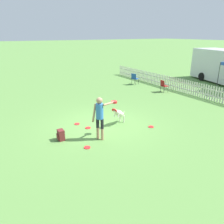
{
  "coord_description": "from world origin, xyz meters",
  "views": [
    {
      "loc": [
        7.91,
        -4.19,
        3.88
      ],
      "look_at": [
        0.62,
        0.16,
        0.8
      ],
      "focal_mm": 35.0,
      "sensor_mm": 36.0,
      "label": 1
    }
  ],
  "objects_px": {
    "leaping_dog": "(119,113)",
    "folding_chair_center": "(164,85)",
    "frisbee_near_handler": "(77,124)",
    "frisbee_near_dog": "(87,147)",
    "backpack_on_grass": "(61,135)",
    "handler_person": "(100,113)",
    "folding_chair_blue_left": "(135,78)",
    "equipment_trailer": "(219,65)",
    "frisbee_far_scatter": "(151,127)",
    "frisbee_midfield": "(88,128)"
  },
  "relations": [
    {
      "from": "leaping_dog",
      "to": "frisbee_near_dog",
      "type": "bearing_deg",
      "value": 88.62
    },
    {
      "from": "folding_chair_blue_left",
      "to": "equipment_trailer",
      "type": "relative_size",
      "value": 0.17
    },
    {
      "from": "backpack_on_grass",
      "to": "equipment_trailer",
      "type": "xyz_separation_m",
      "value": [
        -3.82,
        15.06,
        1.17
      ]
    },
    {
      "from": "frisbee_near_handler",
      "to": "frisbee_near_dog",
      "type": "bearing_deg",
      "value": -13.07
    },
    {
      "from": "frisbee_midfield",
      "to": "frisbee_far_scatter",
      "type": "xyz_separation_m",
      "value": [
        1.31,
        2.42,
        0.0
      ]
    },
    {
      "from": "handler_person",
      "to": "equipment_trailer",
      "type": "height_order",
      "value": "equipment_trailer"
    },
    {
      "from": "handler_person",
      "to": "frisbee_midfield",
      "type": "relative_size",
      "value": 7.15
    },
    {
      "from": "leaping_dog",
      "to": "folding_chair_center",
      "type": "relative_size",
      "value": 1.28
    },
    {
      "from": "frisbee_near_handler",
      "to": "equipment_trailer",
      "type": "bearing_deg",
      "value": 100.88
    },
    {
      "from": "frisbee_near_dog",
      "to": "folding_chair_center",
      "type": "bearing_deg",
      "value": 119.61
    },
    {
      "from": "frisbee_near_handler",
      "to": "frisbee_midfield",
      "type": "bearing_deg",
      "value": 20.55
    },
    {
      "from": "folding_chair_center",
      "to": "folding_chair_blue_left",
      "type": "bearing_deg",
      "value": 13.55
    },
    {
      "from": "frisbee_midfield",
      "to": "frisbee_near_dog",
      "type": "bearing_deg",
      "value": -25.87
    },
    {
      "from": "frisbee_far_scatter",
      "to": "equipment_trailer",
      "type": "distance_m",
      "value": 12.27
    },
    {
      "from": "folding_chair_blue_left",
      "to": "folding_chair_center",
      "type": "height_order",
      "value": "folding_chair_blue_left"
    },
    {
      "from": "handler_person",
      "to": "frisbee_near_handler",
      "type": "xyz_separation_m",
      "value": [
        -1.82,
        -0.26,
        -1.04
      ]
    },
    {
      "from": "handler_person",
      "to": "leaping_dog",
      "type": "relative_size",
      "value": 1.57
    },
    {
      "from": "folding_chair_center",
      "to": "frisbee_near_dog",
      "type": "bearing_deg",
      "value": 127.07
    },
    {
      "from": "leaping_dog",
      "to": "backpack_on_grass",
      "type": "relative_size",
      "value": 2.54
    },
    {
      "from": "leaping_dog",
      "to": "folding_chair_center",
      "type": "height_order",
      "value": "leaping_dog"
    },
    {
      "from": "frisbee_near_handler",
      "to": "frisbee_far_scatter",
      "type": "height_order",
      "value": "same"
    },
    {
      "from": "frisbee_near_dog",
      "to": "folding_chair_blue_left",
      "type": "distance_m",
      "value": 10.6
    },
    {
      "from": "handler_person",
      "to": "frisbee_far_scatter",
      "type": "bearing_deg",
      "value": 55.32
    },
    {
      "from": "leaping_dog",
      "to": "equipment_trailer",
      "type": "relative_size",
      "value": 0.2
    },
    {
      "from": "frisbee_near_handler",
      "to": "folding_chair_center",
      "type": "distance_m",
      "value": 7.71
    },
    {
      "from": "frisbee_near_handler",
      "to": "folding_chair_blue_left",
      "type": "xyz_separation_m",
      "value": [
        -5.21,
        7.04,
        0.52
      ]
    },
    {
      "from": "backpack_on_grass",
      "to": "folding_chair_blue_left",
      "type": "bearing_deg",
      "value": 127.91
    },
    {
      "from": "handler_person",
      "to": "frisbee_midfield",
      "type": "distance_m",
      "value": 1.57
    },
    {
      "from": "frisbee_near_dog",
      "to": "folding_chair_blue_left",
      "type": "xyz_separation_m",
      "value": [
        -7.42,
        7.55,
        0.52
      ]
    },
    {
      "from": "frisbee_near_handler",
      "to": "frisbee_midfield",
      "type": "height_order",
      "value": "same"
    },
    {
      "from": "leaping_dog",
      "to": "frisbee_midfield",
      "type": "distance_m",
      "value": 1.5
    },
    {
      "from": "leaping_dog",
      "to": "frisbee_near_dog",
      "type": "distance_m",
      "value": 2.51
    },
    {
      "from": "handler_person",
      "to": "leaping_dog",
      "type": "distance_m",
      "value": 1.68
    },
    {
      "from": "frisbee_near_handler",
      "to": "frisbee_midfield",
      "type": "distance_m",
      "value": 0.69
    },
    {
      "from": "frisbee_near_dog",
      "to": "frisbee_far_scatter",
      "type": "xyz_separation_m",
      "value": [
        -0.24,
        3.18,
        0.0
      ]
    },
    {
      "from": "frisbee_near_handler",
      "to": "frisbee_midfield",
      "type": "xyz_separation_m",
      "value": [
        0.65,
        0.24,
        0.0
      ]
    },
    {
      "from": "frisbee_near_handler",
      "to": "frisbee_far_scatter",
      "type": "distance_m",
      "value": 3.31
    },
    {
      "from": "folding_chair_blue_left",
      "to": "handler_person",
      "type": "bearing_deg",
      "value": 117.15
    },
    {
      "from": "folding_chair_center",
      "to": "equipment_trailer",
      "type": "xyz_separation_m",
      "value": [
        -0.42,
        6.59,
        0.88
      ]
    },
    {
      "from": "frisbee_midfield",
      "to": "leaping_dog",
      "type": "bearing_deg",
      "value": 76.35
    },
    {
      "from": "frisbee_midfield",
      "to": "frisbee_far_scatter",
      "type": "distance_m",
      "value": 2.76
    },
    {
      "from": "frisbee_near_dog",
      "to": "frisbee_far_scatter",
      "type": "distance_m",
      "value": 3.19
    },
    {
      "from": "frisbee_midfield",
      "to": "folding_chair_blue_left",
      "type": "height_order",
      "value": "folding_chair_blue_left"
    },
    {
      "from": "backpack_on_grass",
      "to": "folding_chair_blue_left",
      "type": "height_order",
      "value": "folding_chair_blue_left"
    },
    {
      "from": "frisbee_far_scatter",
      "to": "backpack_on_grass",
      "type": "bearing_deg",
      "value": -102.27
    },
    {
      "from": "leaping_dog",
      "to": "backpack_on_grass",
      "type": "height_order",
      "value": "leaping_dog"
    },
    {
      "from": "leaping_dog",
      "to": "frisbee_near_handler",
      "type": "bearing_deg",
      "value": 27.35
    },
    {
      "from": "handler_person",
      "to": "backpack_on_grass",
      "type": "relative_size",
      "value": 3.98
    },
    {
      "from": "folding_chair_center",
      "to": "equipment_trailer",
      "type": "bearing_deg",
      "value": -78.89
    },
    {
      "from": "handler_person",
      "to": "folding_chair_center",
      "type": "xyz_separation_m",
      "value": [
        -4.08,
        7.1,
        -0.55
      ]
    }
  ]
}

